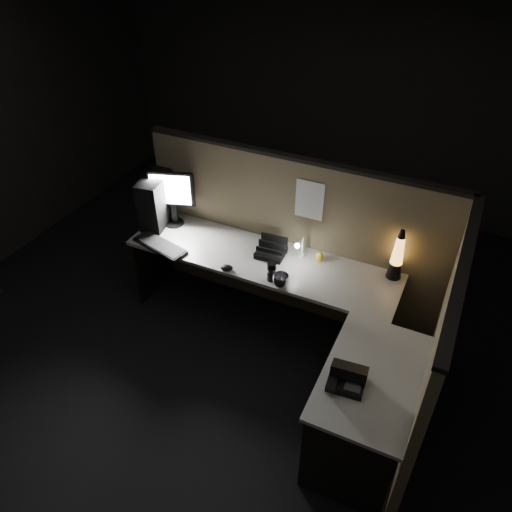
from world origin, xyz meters
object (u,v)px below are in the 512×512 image
at_px(desk_phone, 347,377).
at_px(lava_lamp, 397,258).
at_px(monitor, 172,193).
at_px(pc_tower, 157,200).
at_px(keyboard, 160,246).

bearing_deg(desk_phone, lava_lamp, 83.68).
bearing_deg(lava_lamp, monitor, -177.34).
distance_m(pc_tower, monitor, 0.17).
bearing_deg(monitor, lava_lamp, -15.65).
distance_m(monitor, lava_lamp, 1.98).
xyz_separation_m(keyboard, desk_phone, (1.86, -0.70, 0.04)).
height_order(lava_lamp, desk_phone, lava_lamp).
height_order(pc_tower, desk_phone, pc_tower).
height_order(keyboard, lava_lamp, lava_lamp).
relative_size(keyboard, lava_lamp, 1.15).
relative_size(monitor, desk_phone, 2.06).
distance_m(monitor, desk_phone, 2.23).
distance_m(pc_tower, desk_phone, 2.34).
height_order(pc_tower, keyboard, pc_tower).
bearing_deg(keyboard, monitor, 115.95).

